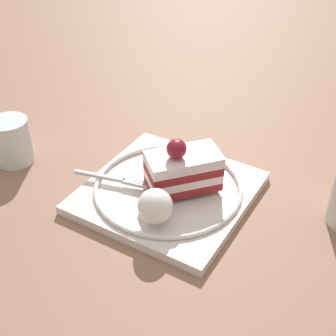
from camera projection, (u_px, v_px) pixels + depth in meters
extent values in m
plane|color=#8F6652|center=(184.00, 187.00, 0.70)|extent=(2.40, 2.40, 0.00)
cube|color=white|center=(168.00, 192.00, 0.68)|extent=(0.25, 0.25, 0.01)
torus|color=white|center=(168.00, 187.00, 0.67)|extent=(0.24, 0.24, 0.01)
cube|color=maroon|center=(183.00, 182.00, 0.66)|extent=(0.11, 0.11, 0.01)
cube|color=white|center=(183.00, 175.00, 0.65)|extent=(0.11, 0.11, 0.01)
cube|color=maroon|center=(183.00, 168.00, 0.65)|extent=(0.11, 0.11, 0.01)
cube|color=white|center=(183.00, 160.00, 0.64)|extent=(0.11, 0.11, 0.01)
cube|color=white|center=(184.00, 156.00, 0.64)|extent=(0.11, 0.11, 0.00)
sphere|color=maroon|center=(173.00, 148.00, 0.62)|extent=(0.03, 0.03, 0.03)
ellipsoid|color=white|center=(156.00, 206.00, 0.60)|extent=(0.05, 0.05, 0.05)
cube|color=silver|center=(99.00, 176.00, 0.68)|extent=(0.01, 0.08, 0.00)
cube|color=silver|center=(128.00, 181.00, 0.67)|extent=(0.01, 0.02, 0.00)
cube|color=silver|center=(141.00, 186.00, 0.66)|extent=(0.00, 0.03, 0.00)
cube|color=silver|center=(142.00, 185.00, 0.66)|extent=(0.00, 0.03, 0.00)
cube|color=silver|center=(143.00, 184.00, 0.67)|extent=(0.00, 0.03, 0.00)
cube|color=silver|center=(144.00, 182.00, 0.67)|extent=(0.00, 0.03, 0.00)
cylinder|color=silver|center=(12.00, 141.00, 0.73)|extent=(0.06, 0.06, 0.07)
cylinder|color=silver|center=(13.00, 149.00, 0.74)|extent=(0.05, 0.05, 0.04)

